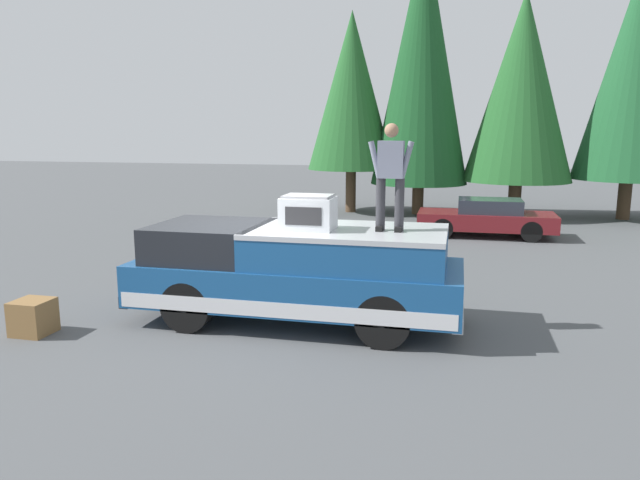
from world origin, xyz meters
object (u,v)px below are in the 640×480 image
(compressor_unit, at_px, (308,212))
(parked_car_maroon, at_px, (487,218))
(person_on_truck_bed, at_px, (391,174))
(wooden_crate, at_px, (33,317))
(pickup_truck, at_px, (296,272))

(compressor_unit, height_order, parked_car_maroon, compressor_unit)
(person_on_truck_bed, relative_size, wooden_crate, 3.02)
(pickup_truck, xyz_separation_m, compressor_unit, (-0.19, -0.26, 1.05))
(pickup_truck, xyz_separation_m, wooden_crate, (-1.55, 3.96, -0.59))
(compressor_unit, relative_size, wooden_crate, 1.50)
(pickup_truck, relative_size, person_on_truck_bed, 3.28)
(person_on_truck_bed, distance_m, wooden_crate, 6.16)
(person_on_truck_bed, bearing_deg, compressor_unit, 97.74)
(compressor_unit, relative_size, person_on_truck_bed, 0.50)
(compressor_unit, xyz_separation_m, person_on_truck_bed, (0.18, -1.29, 0.62))
(pickup_truck, relative_size, parked_car_maroon, 1.35)
(person_on_truck_bed, height_order, wooden_crate, person_on_truck_bed)
(pickup_truck, relative_size, wooden_crate, 9.89)
(person_on_truck_bed, bearing_deg, parked_car_maroon, -11.59)
(person_on_truck_bed, relative_size, parked_car_maroon, 0.41)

